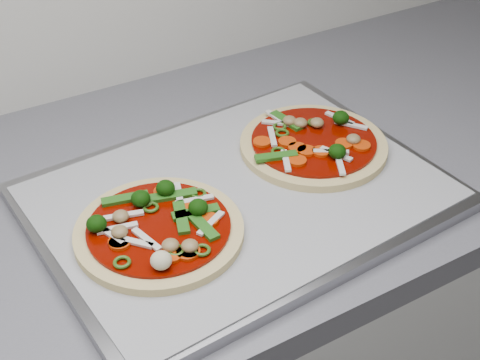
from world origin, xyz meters
TOP-DOWN VIEW (x-y plane):
  - base_cabinet at (0.00, 1.30)m, footprint 3.60×0.60m
  - countertop at (0.00, 1.30)m, footprint 3.60×0.60m
  - baking_tray at (-0.48, 1.22)m, footprint 0.53×0.41m
  - parchment at (-0.48, 1.22)m, footprint 0.52×0.39m
  - pizza_left at (-0.60, 1.20)m, footprint 0.22×0.22m
  - pizza_right at (-0.34, 1.25)m, footprint 0.28×0.28m

SIDE VIEW (x-z plane):
  - base_cabinet at x=0.00m, z-range 0.00..0.86m
  - countertop at x=0.00m, z-range 0.86..0.90m
  - baking_tray at x=-0.48m, z-range 0.90..0.92m
  - parchment at x=-0.48m, z-range 0.92..0.92m
  - pizza_right at x=-0.34m, z-range 0.91..0.95m
  - pizza_left at x=-0.60m, z-range 0.91..0.95m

